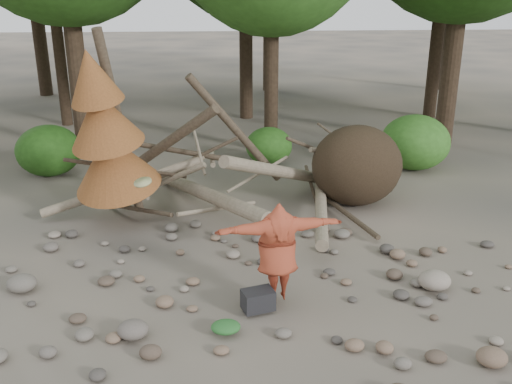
{
  "coord_description": "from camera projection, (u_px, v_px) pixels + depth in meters",
  "views": [
    {
      "loc": [
        -0.83,
        -8.67,
        5.13
      ],
      "look_at": [
        -0.06,
        1.5,
        1.4
      ],
      "focal_mm": 40.0,
      "sensor_mm": 36.0,
      "label": 1
    }
  ],
  "objects": [
    {
      "name": "dead_conifer",
      "position": [
        107.0,
        134.0,
        12.15
      ],
      "size": [
        2.06,
        2.16,
        4.35
      ],
      "color": "#4C3F30",
      "rests_on": "ground"
    },
    {
      "name": "backpack",
      "position": [
        258.0,
        303.0,
        9.41
      ],
      "size": [
        0.59,
        0.47,
        0.34
      ],
      "primitive_type": "cube",
      "rotation": [
        0.0,
        0.0,
        0.29
      ],
      "color": "black",
      "rests_on": "ground"
    },
    {
      "name": "deadfall_pile",
      "position": [
        334.0,
        168.0,
        13.73
      ],
      "size": [
        8.55,
        5.24,
        3.3
      ],
      "color": "#332619",
      "rests_on": "ground"
    },
    {
      "name": "boulder_front_left",
      "position": [
        133.0,
        330.0,
        8.74
      ],
      "size": [
        0.48,
        0.43,
        0.29
      ],
      "primitive_type": "ellipsoid",
      "color": "#655C54",
      "rests_on": "ground"
    },
    {
      "name": "ground",
      "position": [
        266.0,
        297.0,
        9.94
      ],
      "size": [
        120.0,
        120.0,
        0.0
      ],
      "primitive_type": "plane",
      "color": "#514C44",
      "rests_on": "ground"
    },
    {
      "name": "frisbee_thrower",
      "position": [
        278.0,
        251.0,
        9.47
      ],
      "size": [
        3.42,
        0.88,
        2.15
      ],
      "color": "#9D3B23",
      "rests_on": "ground"
    },
    {
      "name": "bush_left",
      "position": [
        49.0,
        150.0,
        16.05
      ],
      "size": [
        1.8,
        1.8,
        1.44
      ],
      "primitive_type": "ellipsoid",
      "color": "#235015",
      "rests_on": "ground"
    },
    {
      "name": "cloth_green",
      "position": [
        226.0,
        330.0,
        8.83
      ],
      "size": [
        0.46,
        0.39,
        0.17
      ],
      "primitive_type": "ellipsoid",
      "color": "#265F27",
      "rests_on": "ground"
    },
    {
      "name": "boulder_front_right",
      "position": [
        492.0,
        357.0,
        8.11
      ],
      "size": [
        0.44,
        0.4,
        0.27
      ],
      "primitive_type": "ellipsoid",
      "color": "brown",
      "rests_on": "ground"
    },
    {
      "name": "bush_right",
      "position": [
        415.0,
        142.0,
        16.58
      ],
      "size": [
        2.0,
        2.0,
        1.6
      ],
      "primitive_type": "ellipsoid",
      "color": "#397825",
      "rests_on": "ground"
    },
    {
      "name": "boulder_mid_right",
      "position": [
        435.0,
        280.0,
        10.13
      ],
      "size": [
        0.58,
        0.52,
        0.35
      ],
      "primitive_type": "ellipsoid",
      "color": "gray",
      "rests_on": "ground"
    },
    {
      "name": "cloth_orange",
      "position": [
        263.0,
        301.0,
        9.71
      ],
      "size": [
        0.28,
        0.23,
        0.1
      ],
      "primitive_type": "ellipsoid",
      "color": "#B6501F",
      "rests_on": "ground"
    },
    {
      "name": "boulder_mid_left",
      "position": [
        22.0,
        283.0,
        10.07
      ],
      "size": [
        0.52,
        0.47,
        0.31
      ],
      "primitive_type": "ellipsoid",
      "color": "#655E55",
      "rests_on": "ground"
    },
    {
      "name": "bush_mid",
      "position": [
        269.0,
        146.0,
        17.11
      ],
      "size": [
        1.4,
        1.4,
        1.12
      ],
      "primitive_type": "ellipsoid",
      "color": "#2E651D",
      "rests_on": "ground"
    }
  ]
}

